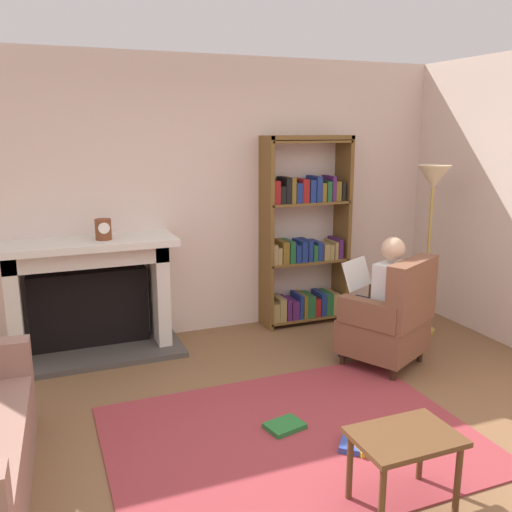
% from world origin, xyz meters
% --- Properties ---
extents(ground, '(14.00, 14.00, 0.00)m').
position_xyz_m(ground, '(0.00, 0.00, 0.00)').
color(ground, brown).
extents(back_wall, '(5.60, 0.10, 2.70)m').
position_xyz_m(back_wall, '(0.00, 2.55, 1.35)').
color(back_wall, beige).
rests_on(back_wall, ground).
extents(side_wall_right, '(0.10, 5.20, 2.70)m').
position_xyz_m(side_wall_right, '(2.65, 1.25, 1.35)').
color(side_wall_right, beige).
rests_on(side_wall_right, ground).
extents(area_rug, '(2.40, 1.80, 0.01)m').
position_xyz_m(area_rug, '(0.00, 0.30, 0.01)').
color(area_rug, '#96343A').
rests_on(area_rug, ground).
extents(fireplace, '(1.58, 0.64, 1.07)m').
position_xyz_m(fireplace, '(-1.08, 2.30, 0.57)').
color(fireplace, '#4C4742').
rests_on(fireplace, ground).
extents(mantel_clock, '(0.14, 0.14, 0.18)m').
position_xyz_m(mantel_clock, '(-0.94, 2.20, 1.16)').
color(mantel_clock, brown).
rests_on(mantel_clock, fireplace).
extents(bookshelf, '(0.92, 0.32, 1.95)m').
position_xyz_m(bookshelf, '(1.09, 2.33, 0.92)').
color(bookshelf, brown).
rests_on(bookshelf, ground).
extents(armchair_reading, '(0.86, 0.85, 0.97)m').
position_xyz_m(armchair_reading, '(1.28, 1.05, 0.42)').
color(armchair_reading, '#331E14').
rests_on(armchair_reading, ground).
extents(seated_reader, '(0.53, 0.60, 1.14)m').
position_xyz_m(seated_reader, '(1.23, 1.15, 0.62)').
color(seated_reader, silver).
rests_on(seated_reader, ground).
extents(side_table, '(0.56, 0.39, 0.44)m').
position_xyz_m(side_table, '(0.26, -0.53, 0.37)').
color(side_table, brown).
rests_on(side_table, ground).
extents(scattered_books, '(0.63, 0.63, 0.04)m').
position_xyz_m(scattered_books, '(0.22, 0.18, 0.03)').
color(scattered_books, '#334CA5').
rests_on(scattered_books, area_rug).
extents(floor_lamp, '(0.32, 0.32, 1.68)m').
position_xyz_m(floor_lamp, '(2.10, 1.61, 1.42)').
color(floor_lamp, '#B7933F').
rests_on(floor_lamp, ground).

